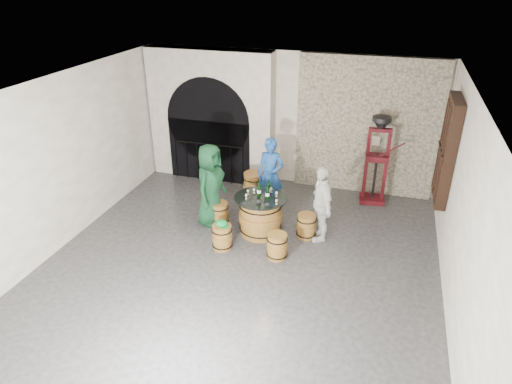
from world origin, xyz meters
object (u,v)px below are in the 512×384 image
(barrel_stool_left, at_px, (219,214))
(barrel_stool_near_right, at_px, (277,246))
(barrel_stool_near_left, at_px, (222,237))
(person_white, at_px, (321,204))
(corking_press, at_px, (378,154))
(barrel_stool_far, at_px, (269,201))
(person_blue, at_px, (270,174))
(wine_bottle_center, at_px, (267,193))
(barrel_table, at_px, (261,215))
(wine_bottle_right, at_px, (268,188))
(side_barrel, at_px, (254,186))
(wine_bottle_left, at_px, (259,190))
(person_green, at_px, (210,185))
(barrel_stool_right, at_px, (306,226))

(barrel_stool_left, relative_size, barrel_stool_near_right, 1.00)
(barrel_stool_near_left, relative_size, person_white, 0.32)
(barrel_stool_left, bearing_deg, corking_press, 33.43)
(barrel_stool_near_right, bearing_deg, barrel_stool_far, 110.45)
(barrel_stool_far, xyz_separation_m, barrel_stool_near_left, (-0.46, -1.67, 0.00))
(person_blue, distance_m, wine_bottle_center, 1.17)
(barrel_table, distance_m, barrel_stool_left, 0.94)
(barrel_table, height_order, wine_bottle_right, wine_bottle_right)
(side_barrel, bearing_deg, barrel_table, -67.67)
(wine_bottle_center, bearing_deg, person_white, 9.39)
(wine_bottle_left, relative_size, wine_bottle_right, 1.00)
(person_green, bearing_deg, corking_press, -51.31)
(person_green, bearing_deg, barrel_stool_far, -44.24)
(wine_bottle_center, distance_m, wine_bottle_right, 0.21)
(wine_bottle_right, bearing_deg, side_barrel, 119.29)
(person_white, height_order, side_barrel, person_white)
(person_white, bearing_deg, barrel_stool_near_left, -88.56)
(barrel_stool_left, xyz_separation_m, person_green, (-0.18, 0.02, 0.63))
(person_blue, distance_m, wine_bottle_left, 1.07)
(corking_press, bearing_deg, barrel_stool_right, -125.74)
(wine_bottle_left, bearing_deg, barrel_stool_left, 177.89)
(person_green, bearing_deg, wine_bottle_left, -85.71)
(barrel_stool_left, xyz_separation_m, side_barrel, (0.35, 1.32, 0.08))
(wine_bottle_left, xyz_separation_m, corking_press, (2.13, 2.02, 0.24))
(barrel_table, distance_m, wine_bottle_left, 0.54)
(barrel_stool_far, height_order, person_white, person_white)
(barrel_stool_near_right, relative_size, person_green, 0.28)
(barrel_stool_near_right, xyz_separation_m, wine_bottle_center, (-0.40, 0.73, 0.69))
(barrel_table, height_order, barrel_stool_left, barrel_table)
(barrel_stool_left, bearing_deg, person_blue, 51.29)
(barrel_stool_near_right, bearing_deg, side_barrel, 117.38)
(wine_bottle_right, bearing_deg, barrel_stool_near_left, -125.13)
(barrel_stool_far, relative_size, person_white, 0.32)
(wine_bottle_left, bearing_deg, person_white, 4.36)
(barrel_stool_right, bearing_deg, barrel_stool_near_right, -113.51)
(wine_bottle_right, distance_m, side_barrel, 1.53)
(barrel_stool_near_right, distance_m, person_green, 1.96)
(person_green, height_order, person_white, person_green)
(barrel_stool_left, relative_size, person_blue, 0.31)
(barrel_stool_near_left, bearing_deg, person_white, 27.53)
(barrel_stool_far, distance_m, person_blue, 0.60)
(barrel_stool_left, relative_size, barrel_stool_far, 1.00)
(barrel_table, height_order, person_blue, person_blue)
(wine_bottle_center, bearing_deg, barrel_stool_near_left, -133.46)
(barrel_stool_right, relative_size, barrel_stool_near_right, 1.00)
(side_barrel, relative_size, corking_press, 0.32)
(barrel_table, bearing_deg, person_green, 174.46)
(barrel_stool_near_right, relative_size, wine_bottle_center, 1.53)
(barrel_stool_near_left, bearing_deg, person_blue, 76.56)
(barrel_stool_left, relative_size, wine_bottle_center, 1.53)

